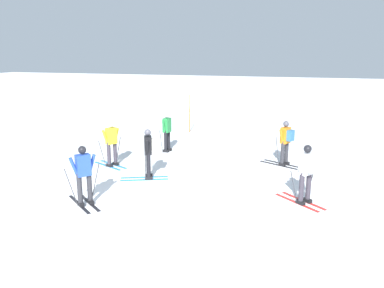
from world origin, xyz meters
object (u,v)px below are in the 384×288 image
(skier_black, at_px, (149,151))
(trail_marker_pole, at_px, (190,113))
(skier_orange, at_px, (286,141))
(skier_blue, at_px, (84,174))
(skier_white, at_px, (307,172))
(skier_green, at_px, (167,131))
(skier_yellow, at_px, (111,142))

(skier_black, bearing_deg, trail_marker_pole, 98.43)
(skier_orange, xyz_separation_m, trail_marker_pole, (-5.39, 4.87, 0.07))
(skier_orange, bearing_deg, skier_blue, -131.01)
(trail_marker_pole, bearing_deg, skier_orange, -42.11)
(skier_black, bearing_deg, skier_orange, 35.55)
(skier_orange, bearing_deg, skier_white, -76.88)
(skier_blue, relative_size, skier_black, 1.00)
(skier_blue, relative_size, trail_marker_pole, 0.84)
(skier_orange, relative_size, trail_marker_pole, 0.84)
(skier_green, bearing_deg, skier_white, -36.28)
(skier_black, relative_size, skier_white, 1.00)
(skier_yellow, height_order, skier_white, same)
(skier_blue, height_order, skier_orange, same)
(skier_orange, relative_size, skier_green, 1.00)
(skier_white, xyz_separation_m, trail_marker_pole, (-6.26, 8.60, 0.07))
(skier_white, bearing_deg, skier_yellow, 166.77)
(skier_green, xyz_separation_m, skier_black, (0.77, -3.58, 0.04))
(skier_green, bearing_deg, skier_yellow, -113.71)
(skier_green, xyz_separation_m, trail_marker_pole, (-0.40, 4.30, 0.11))
(skier_green, bearing_deg, skier_blue, -89.78)
(skier_green, xyz_separation_m, skier_white, (5.86, -4.30, 0.04))
(skier_orange, height_order, skier_white, same)
(trail_marker_pole, bearing_deg, skier_blue, -87.72)
(skier_yellow, distance_m, trail_marker_pole, 6.99)
(skier_orange, distance_m, skier_black, 5.18)
(skier_blue, xyz_separation_m, skier_black, (0.75, 2.70, 0.04))
(skier_orange, distance_m, skier_green, 5.02)
(skier_blue, bearing_deg, skier_yellow, 108.12)
(skier_yellow, height_order, trail_marker_pole, trail_marker_pole)
(skier_blue, distance_m, skier_black, 2.80)
(skier_blue, bearing_deg, trail_marker_pole, 92.28)
(skier_blue, height_order, skier_green, same)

